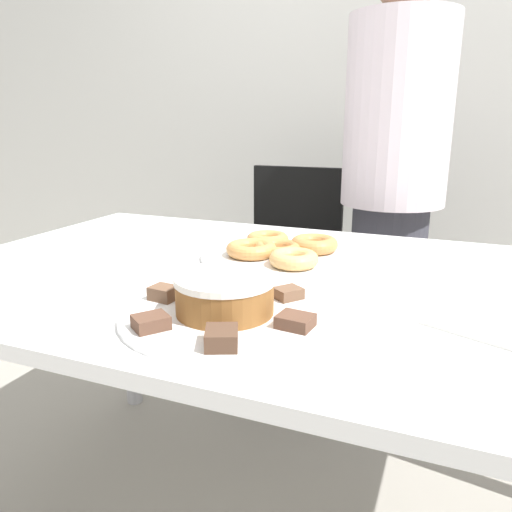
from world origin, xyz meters
TOP-DOWN VIEW (x-y plane):
  - wall_back at (0.00, 1.60)m, footprint 8.00×0.05m
  - table at (0.00, 0.00)m, footprint 1.56×1.01m
  - person_standing at (0.18, 0.83)m, footprint 0.37×0.37m
  - office_chair_left at (-0.23, 0.88)m, footprint 0.45×0.45m
  - plate_cake at (0.04, -0.27)m, footprint 0.38×0.38m
  - plate_donuts at (-0.01, 0.14)m, footprint 0.39×0.39m
  - frosted_cake at (0.04, -0.27)m, footprint 0.18×0.18m
  - lamington_0 at (0.18, -0.29)m, footprint 0.06×0.06m
  - lamington_1 at (0.12, -0.16)m, footprint 0.06×0.06m
  - lamington_2 at (-0.02, -0.15)m, footprint 0.06×0.07m
  - lamington_3 at (-0.10, -0.26)m, footprint 0.05×0.05m
  - lamington_4 at (-0.04, -0.38)m, footprint 0.07×0.07m
  - lamington_5 at (0.09, -0.40)m, footprint 0.07×0.07m
  - donut_0 at (-0.01, 0.14)m, footprint 0.12×0.12m
  - donut_1 at (0.06, 0.05)m, footprint 0.12×0.12m
  - donut_2 at (0.07, 0.20)m, footprint 0.12×0.12m
  - donut_3 at (-0.07, 0.22)m, footprint 0.12×0.12m
  - donut_4 at (-0.06, 0.10)m, footprint 0.13×0.13m
  - napkin at (0.46, -0.14)m, footprint 0.20×0.18m

SIDE VIEW (x-z plane):
  - office_chair_left at x=-0.23m, z-range -0.02..0.88m
  - table at x=0.00m, z-range 0.29..1.05m
  - napkin at x=0.46m, z-range 0.76..0.76m
  - plate_donuts at x=-0.01m, z-range 0.76..0.77m
  - plate_cake at x=0.04m, z-range 0.76..0.77m
  - lamington_1 at x=0.12m, z-range 0.77..0.79m
  - lamington_0 at x=0.18m, z-range 0.77..0.79m
  - lamington_4 at x=-0.04m, z-range 0.77..0.79m
  - lamington_2 at x=-0.02m, z-range 0.77..0.79m
  - lamington_3 at x=-0.10m, z-range 0.77..0.79m
  - lamington_5 at x=0.09m, z-range 0.77..0.79m
  - donut_0 at x=-0.01m, z-range 0.77..0.80m
  - donut_3 at x=-0.07m, z-range 0.77..0.80m
  - donut_4 at x=-0.06m, z-range 0.77..0.80m
  - donut_1 at x=0.06m, z-range 0.77..0.80m
  - donut_2 at x=0.07m, z-range 0.77..0.81m
  - frosted_cake at x=0.04m, z-range 0.77..0.84m
  - person_standing at x=0.18m, z-range 0.04..1.68m
  - wall_back at x=0.00m, z-range 0.00..2.60m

